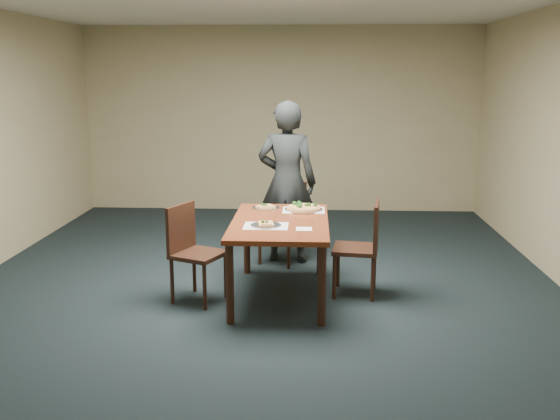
{
  "coord_description": "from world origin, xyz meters",
  "views": [
    {
      "loc": [
        0.5,
        -5.58,
        2.1
      ],
      "look_at": [
        0.2,
        0.1,
        0.85
      ],
      "focal_mm": 40.0,
      "sensor_mm": 36.0,
      "label": 1
    }
  ],
  "objects_px": {
    "slice_plate_far": "(266,207)",
    "chair_left": "(191,247)",
    "dining_table": "(280,230)",
    "chair_far": "(285,217)",
    "slice_plate_near": "(266,225)",
    "pizza_pan": "(303,208)",
    "chair_right": "(364,243)",
    "diner": "(287,182)"
  },
  "relations": [
    {
      "from": "chair_right",
      "to": "pizza_pan",
      "type": "xyz_separation_m",
      "value": [
        -0.59,
        0.36,
        0.26
      ]
    },
    {
      "from": "slice_plate_near",
      "to": "dining_table",
      "type": "bearing_deg",
      "value": 62.95
    },
    {
      "from": "dining_table",
      "to": "pizza_pan",
      "type": "distance_m",
      "value": 0.52
    },
    {
      "from": "chair_far",
      "to": "chair_left",
      "type": "relative_size",
      "value": 1.0
    },
    {
      "from": "chair_far",
      "to": "slice_plate_far",
      "type": "bearing_deg",
      "value": -80.23
    },
    {
      "from": "slice_plate_far",
      "to": "chair_left",
      "type": "bearing_deg",
      "value": -134.74
    },
    {
      "from": "pizza_pan",
      "to": "diner",
      "type": "bearing_deg",
      "value": 105.21
    },
    {
      "from": "pizza_pan",
      "to": "slice_plate_far",
      "type": "relative_size",
      "value": 1.36
    },
    {
      "from": "slice_plate_near",
      "to": "chair_right",
      "type": "bearing_deg",
      "value": 19.46
    },
    {
      "from": "diner",
      "to": "slice_plate_near",
      "type": "relative_size",
      "value": 6.48
    },
    {
      "from": "chair_right",
      "to": "slice_plate_near",
      "type": "xyz_separation_m",
      "value": [
        -0.91,
        -0.32,
        0.25
      ]
    },
    {
      "from": "chair_far",
      "to": "pizza_pan",
      "type": "height_order",
      "value": "chair_far"
    },
    {
      "from": "chair_right",
      "to": "slice_plate_far",
      "type": "bearing_deg",
      "value": -106.31
    },
    {
      "from": "slice_plate_near",
      "to": "slice_plate_far",
      "type": "height_order",
      "value": "slice_plate_near"
    },
    {
      "from": "pizza_pan",
      "to": "slice_plate_far",
      "type": "xyz_separation_m",
      "value": [
        -0.39,
        0.07,
        -0.01
      ]
    },
    {
      "from": "dining_table",
      "to": "chair_far",
      "type": "distance_m",
      "value": 1.18
    },
    {
      "from": "chair_far",
      "to": "diner",
      "type": "bearing_deg",
      "value": 46.19
    },
    {
      "from": "chair_left",
      "to": "pizza_pan",
      "type": "xyz_separation_m",
      "value": [
        1.03,
        0.58,
        0.26
      ]
    },
    {
      "from": "dining_table",
      "to": "chair_far",
      "type": "bearing_deg",
      "value": 90.49
    },
    {
      "from": "chair_right",
      "to": "slice_plate_near",
      "type": "relative_size",
      "value": 3.25
    },
    {
      "from": "pizza_pan",
      "to": "slice_plate_near",
      "type": "distance_m",
      "value": 0.76
    },
    {
      "from": "chair_left",
      "to": "slice_plate_far",
      "type": "bearing_deg",
      "value": -20.89
    },
    {
      "from": "dining_table",
      "to": "diner",
      "type": "height_order",
      "value": "diner"
    },
    {
      "from": "chair_far",
      "to": "slice_plate_far",
      "type": "distance_m",
      "value": 0.7
    },
    {
      "from": "chair_far",
      "to": "pizza_pan",
      "type": "xyz_separation_m",
      "value": [
        0.22,
        -0.71,
        0.26
      ]
    },
    {
      "from": "diner",
      "to": "dining_table",
      "type": "bearing_deg",
      "value": 97.31
    },
    {
      "from": "chair_left",
      "to": "slice_plate_near",
      "type": "bearing_deg",
      "value": -74.34
    },
    {
      "from": "chair_right",
      "to": "diner",
      "type": "relative_size",
      "value": 0.5
    },
    {
      "from": "chair_right",
      "to": "diner",
      "type": "xyz_separation_m",
      "value": [
        -0.78,
        1.08,
        0.39
      ]
    },
    {
      "from": "chair_left",
      "to": "slice_plate_near",
      "type": "relative_size",
      "value": 3.25
    },
    {
      "from": "chair_far",
      "to": "slice_plate_far",
      "type": "xyz_separation_m",
      "value": [
        -0.16,
        -0.64,
        0.25
      ]
    },
    {
      "from": "pizza_pan",
      "to": "slice_plate_near",
      "type": "bearing_deg",
      "value": -115.48
    },
    {
      "from": "chair_far",
      "to": "chair_right",
      "type": "xyz_separation_m",
      "value": [
        0.81,
        -1.07,
        0.0
      ]
    },
    {
      "from": "chair_right",
      "to": "pizza_pan",
      "type": "distance_m",
      "value": 0.74
    },
    {
      "from": "chair_left",
      "to": "slice_plate_near",
      "type": "height_order",
      "value": "chair_left"
    },
    {
      "from": "chair_far",
      "to": "chair_right",
      "type": "relative_size",
      "value": 1.0
    },
    {
      "from": "dining_table",
      "to": "chair_left",
      "type": "xyz_separation_m",
      "value": [
        -0.82,
        -0.13,
        -0.14
      ]
    },
    {
      "from": "chair_right",
      "to": "pizza_pan",
      "type": "bearing_deg",
      "value": -114.13
    },
    {
      "from": "chair_left",
      "to": "pizza_pan",
      "type": "distance_m",
      "value": 1.22
    },
    {
      "from": "slice_plate_near",
      "to": "slice_plate_far",
      "type": "xyz_separation_m",
      "value": [
        -0.06,
        0.76,
        -0.0
      ]
    },
    {
      "from": "dining_table",
      "to": "chair_right",
      "type": "xyz_separation_m",
      "value": [
        0.8,
        0.1,
        -0.14
      ]
    },
    {
      "from": "dining_table",
      "to": "chair_left",
      "type": "bearing_deg",
      "value": -171.36
    }
  ]
}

